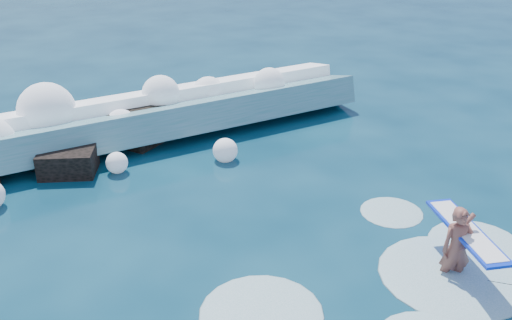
% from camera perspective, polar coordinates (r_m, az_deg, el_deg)
% --- Properties ---
extents(ground, '(200.00, 200.00, 0.00)m').
position_cam_1_polar(ground, '(13.24, -1.37, -9.32)').
color(ground, '#072B3F').
rests_on(ground, ground).
extents(breaking_wave, '(19.65, 2.99, 1.69)m').
position_cam_1_polar(breaking_wave, '(19.08, -17.19, 2.82)').
color(breaking_wave, teal).
rests_on(breaking_wave, ground).
extents(rock_cluster, '(7.93, 3.12, 1.22)m').
position_cam_1_polar(rock_cluster, '(18.19, -19.99, 0.60)').
color(rock_cluster, black).
rests_on(rock_cluster, ground).
extents(surfer_with_board, '(1.46, 3.06, 1.94)m').
position_cam_1_polar(surfer_with_board, '(12.98, 19.62, -8.00)').
color(surfer_with_board, brown).
rests_on(surfer_with_board, ground).
extents(wave_spray, '(15.02, 5.03, 2.19)m').
position_cam_1_polar(wave_spray, '(18.79, -19.91, 3.56)').
color(wave_spray, white).
rests_on(wave_spray, ground).
extents(surf_foam, '(9.12, 5.98, 0.16)m').
position_cam_1_polar(surf_foam, '(12.93, 16.34, -11.48)').
color(surf_foam, silver).
rests_on(surf_foam, ground).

